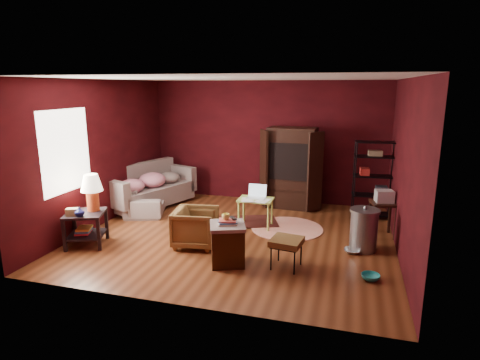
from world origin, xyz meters
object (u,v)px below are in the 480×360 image
Objects in this scene: side_table at (89,203)px; wire_shelving at (374,177)px; sofa at (149,190)px; hamper at (228,243)px; laptop_desk at (256,202)px; armchair at (196,225)px; tv_armoire at (291,167)px.

wire_shelving is (4.72, 2.78, 0.15)m from side_table.
sofa is at bearing -178.94° from wire_shelving.
side_table is 5.48m from wire_shelving.
hamper is at bearing -132.71° from wire_shelving.
wire_shelving reaches higher than side_table.
laptop_desk is 0.51× the size of wire_shelving.
wire_shelving is at bearing 27.58° from laptop_desk.
sofa is at bearing 37.39° from armchair.
sofa is 2.42× the size of laptop_desk.
tv_armoire is at bearing 72.61° from laptop_desk.
laptop_desk is at bearing -121.94° from sofa.
tv_armoire is (0.47, 3.21, 0.60)m from hamper.
wire_shelving reaches higher than laptop_desk.
wire_shelving is (2.20, 2.91, 0.55)m from hamper.
hamper is (2.52, -0.12, -0.40)m from side_table.
armchair is at bearing -153.14° from sofa.
armchair is 2.99m from tv_armoire.
sofa is at bearing 166.30° from laptop_desk.
side_table is (-1.78, -0.41, 0.37)m from armchair.
tv_armoire is at bearing 81.76° from hamper.
tv_armoire is 1.12× the size of wire_shelving.
hamper is at bearing -94.44° from tv_armoire.
tv_armoire is (0.44, 1.47, 0.43)m from laptop_desk.
tv_armoire reaches higher than hamper.
side_table is at bearing -155.02° from wire_shelving.
sofa reaches higher than armchair.
armchair is 1.86m from side_table.
side_table is at bearing 94.83° from armchair.
armchair is 3.81m from wire_shelving.
tv_armoire is 1.76m from wire_shelving.
wire_shelving is at bearing 52.86° from hamper.
armchair is 0.59× the size of side_table.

